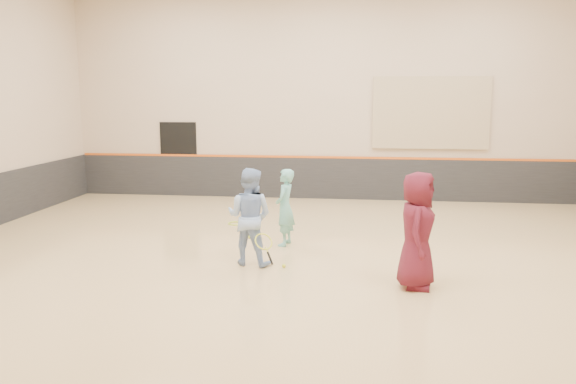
# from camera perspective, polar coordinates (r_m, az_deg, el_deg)

# --- Properties ---
(room) EXTENTS (15.04, 12.04, 6.22)m
(room) POSITION_cam_1_polar(r_m,az_deg,el_deg) (10.43, 2.54, -2.26)
(room) COLOR tan
(room) RESTS_ON ground
(wainscot_back) EXTENTS (14.90, 0.04, 1.20)m
(wainscot_back) POSITION_cam_1_polar(r_m,az_deg,el_deg) (16.33, 4.21, 1.38)
(wainscot_back) COLOR #232326
(wainscot_back) RESTS_ON floor
(accent_stripe) EXTENTS (14.90, 0.03, 0.06)m
(accent_stripe) POSITION_cam_1_polar(r_m,az_deg,el_deg) (16.24, 4.24, 3.54)
(accent_stripe) COLOR #D85914
(accent_stripe) RESTS_ON wall_back
(acoustic_panel) EXTENTS (3.20, 0.08, 2.00)m
(acoustic_panel) POSITION_cam_1_polar(r_m,az_deg,el_deg) (16.25, 14.30, 7.79)
(acoustic_panel) COLOR tan
(acoustic_panel) RESTS_ON wall_back
(doorway) EXTENTS (1.10, 0.05, 2.20)m
(doorway) POSITION_cam_1_polar(r_m,az_deg,el_deg) (17.10, -11.03, 3.30)
(doorway) COLOR black
(doorway) RESTS_ON floor
(girl) EXTENTS (0.46, 0.62, 1.55)m
(girl) POSITION_cam_1_polar(r_m,az_deg,el_deg) (11.22, -0.32, -1.58)
(girl) COLOR #6FC0B8
(girl) RESTS_ON floor
(instructor) EXTENTS (0.96, 0.82, 1.74)m
(instructor) POSITION_cam_1_polar(r_m,az_deg,el_deg) (9.98, -3.94, -2.50)
(instructor) COLOR #93B2E4
(instructor) RESTS_ON floor
(young_man) EXTENTS (0.72, 0.98, 1.84)m
(young_man) POSITION_cam_1_polar(r_m,az_deg,el_deg) (8.97, 12.98, -3.81)
(young_man) COLOR #561422
(young_man) RESTS_ON floor
(held_racket) EXTENTS (0.51, 0.51, 0.58)m
(held_racket) POSITION_cam_1_polar(r_m,az_deg,el_deg) (9.69, -2.50, -5.05)
(held_racket) COLOR yellow
(held_racket) RESTS_ON instructor
(spare_racket) EXTENTS (0.75, 0.75, 0.06)m
(spare_racket) POSITION_cam_1_polar(r_m,az_deg,el_deg) (13.26, -5.40, -3.14)
(spare_racket) COLOR #B8DF31
(spare_racket) RESTS_ON floor
(ball_under_racket) EXTENTS (0.07, 0.07, 0.07)m
(ball_under_racket) POSITION_cam_1_polar(r_m,az_deg,el_deg) (9.94, -0.42, -7.51)
(ball_under_racket) COLOR yellow
(ball_under_racket) RESTS_ON floor
(ball_in_hand) EXTENTS (0.07, 0.07, 0.07)m
(ball_in_hand) POSITION_cam_1_polar(r_m,az_deg,el_deg) (8.79, 13.60, -2.10)
(ball_in_hand) COLOR #C6E635
(ball_in_hand) RESTS_ON young_man
(ball_beside_spare) EXTENTS (0.07, 0.07, 0.07)m
(ball_beside_spare) POSITION_cam_1_polar(r_m,az_deg,el_deg) (11.91, -3.92, -4.58)
(ball_beside_spare) COLOR #D8E635
(ball_beside_spare) RESTS_ON floor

